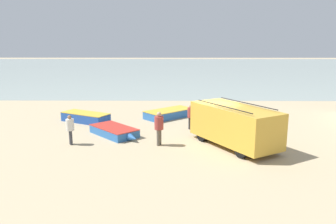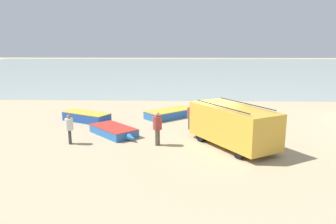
{
  "view_description": "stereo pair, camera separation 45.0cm",
  "coord_description": "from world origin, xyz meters",
  "px_view_note": "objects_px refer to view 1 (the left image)",
  "views": [
    {
      "loc": [
        -2.52,
        -18.51,
        5.42
      ],
      "look_at": [
        -2.74,
        2.21,
        1.0
      ],
      "focal_mm": 35.0,
      "sensor_mm": 36.0,
      "label": 1
    },
    {
      "loc": [
        -2.07,
        -18.5,
        5.42
      ],
      "look_at": [
        -2.74,
        2.21,
        1.0
      ],
      "focal_mm": 35.0,
      "sensor_mm": 36.0,
      "label": 2
    }
  ],
  "objects_px": {
    "fishing_rowboat_2": "(246,116)",
    "fishing_rowboat_3": "(170,113)",
    "fishing_rowboat_0": "(84,117)",
    "fisherman_0": "(191,114)",
    "fisherman_1": "(70,127)",
    "fisherman_2": "(159,125)",
    "fishing_rowboat_1": "(115,131)",
    "parked_van": "(234,124)"
  },
  "relations": [
    {
      "from": "fisherman_2",
      "to": "parked_van",
      "type": "bearing_deg",
      "value": -152.89
    },
    {
      "from": "fishing_rowboat_1",
      "to": "fisherman_2",
      "type": "bearing_deg",
      "value": 12.4
    },
    {
      "from": "parked_van",
      "to": "fisherman_2",
      "type": "distance_m",
      "value": 3.96
    },
    {
      "from": "fisherman_1",
      "to": "fishing_rowboat_2",
      "type": "bearing_deg",
      "value": -179.27
    },
    {
      "from": "fishing_rowboat_2",
      "to": "fisherman_2",
      "type": "xyz_separation_m",
      "value": [
        -5.94,
        -5.75,
        0.77
      ]
    },
    {
      "from": "fishing_rowboat_1",
      "to": "fisherman_0",
      "type": "relative_size",
      "value": 2.13
    },
    {
      "from": "fishing_rowboat_0",
      "to": "fisherman_0",
      "type": "relative_size",
      "value": 2.55
    },
    {
      "from": "fishing_rowboat_0",
      "to": "fisherman_2",
      "type": "distance_m",
      "value": 7.65
    },
    {
      "from": "fishing_rowboat_0",
      "to": "fisherman_1",
      "type": "xyz_separation_m",
      "value": [
        0.67,
        -5.22,
        0.65
      ]
    },
    {
      "from": "fishing_rowboat_0",
      "to": "fishing_rowboat_1",
      "type": "height_order",
      "value": "fishing_rowboat_0"
    },
    {
      "from": "fishing_rowboat_0",
      "to": "fishing_rowboat_1",
      "type": "bearing_deg",
      "value": 156.49
    },
    {
      "from": "parked_van",
      "to": "fishing_rowboat_0",
      "type": "height_order",
      "value": "parked_van"
    },
    {
      "from": "fishing_rowboat_2",
      "to": "fishing_rowboat_3",
      "type": "height_order",
      "value": "fishing_rowboat_2"
    },
    {
      "from": "fishing_rowboat_0",
      "to": "fisherman_0",
      "type": "bearing_deg",
      "value": -167.41
    },
    {
      "from": "fisherman_0",
      "to": "fisherman_2",
      "type": "distance_m",
      "value": 3.81
    },
    {
      "from": "fishing_rowboat_1",
      "to": "fisherman_2",
      "type": "relative_size",
      "value": 1.87
    },
    {
      "from": "fishing_rowboat_0",
      "to": "fisherman_1",
      "type": "height_order",
      "value": "fisherman_1"
    },
    {
      "from": "fishing_rowboat_2",
      "to": "fisherman_2",
      "type": "distance_m",
      "value": 8.3
    },
    {
      "from": "fishing_rowboat_2",
      "to": "fishing_rowboat_0",
      "type": "bearing_deg",
      "value": 154.04
    },
    {
      "from": "parked_van",
      "to": "fisherman_1",
      "type": "relative_size",
      "value": 3.4
    },
    {
      "from": "fishing_rowboat_3",
      "to": "fisherman_1",
      "type": "bearing_deg",
      "value": -170.02
    },
    {
      "from": "fishing_rowboat_3",
      "to": "fisherman_0",
      "type": "height_order",
      "value": "fisherman_0"
    },
    {
      "from": "fishing_rowboat_1",
      "to": "fishing_rowboat_2",
      "type": "xyz_separation_m",
      "value": [
        8.63,
        3.89,
        0.07
      ]
    },
    {
      "from": "parked_van",
      "to": "fisherman_1",
      "type": "height_order",
      "value": "parked_van"
    },
    {
      "from": "fisherman_0",
      "to": "fishing_rowboat_2",
      "type": "bearing_deg",
      "value": 154.88
    },
    {
      "from": "parked_van",
      "to": "fisherman_1",
      "type": "bearing_deg",
      "value": 57.99
    },
    {
      "from": "fishing_rowboat_3",
      "to": "fishing_rowboat_0",
      "type": "bearing_deg",
      "value": 152.2
    },
    {
      "from": "fishing_rowboat_2",
      "to": "fishing_rowboat_3",
      "type": "relative_size",
      "value": 1.12
    },
    {
      "from": "fisherman_0",
      "to": "fishing_rowboat_1",
      "type": "bearing_deg",
      "value": -38.59
    },
    {
      "from": "fisherman_1",
      "to": "fishing_rowboat_1",
      "type": "bearing_deg",
      "value": -166.72
    },
    {
      "from": "fishing_rowboat_2",
      "to": "fishing_rowboat_3",
      "type": "xyz_separation_m",
      "value": [
        -5.36,
        0.99,
        -0.03
      ]
    },
    {
      "from": "parked_van",
      "to": "fishing_rowboat_1",
      "type": "xyz_separation_m",
      "value": [
        -6.65,
        1.94,
        -0.93
      ]
    },
    {
      "from": "fishing_rowboat_2",
      "to": "fisherman_1",
      "type": "xyz_separation_m",
      "value": [
        -10.72,
        -5.67,
        0.65
      ]
    },
    {
      "from": "fishing_rowboat_2",
      "to": "fisherman_2",
      "type": "bearing_deg",
      "value": -164.11
    },
    {
      "from": "fishing_rowboat_2",
      "to": "fishing_rowboat_3",
      "type": "bearing_deg",
      "value": 141.33
    },
    {
      "from": "fisherman_1",
      "to": "parked_van",
      "type": "bearing_deg",
      "value": 151.77
    },
    {
      "from": "parked_van",
      "to": "fishing_rowboat_1",
      "type": "height_order",
      "value": "parked_van"
    },
    {
      "from": "fishing_rowboat_1",
      "to": "fisherman_2",
      "type": "distance_m",
      "value": 3.38
    },
    {
      "from": "fisherman_2",
      "to": "fisherman_0",
      "type": "bearing_deg",
      "value": -91.34
    },
    {
      "from": "fishing_rowboat_3",
      "to": "fisherman_0",
      "type": "relative_size",
      "value": 2.5
    },
    {
      "from": "fisherman_0",
      "to": "fisherman_1",
      "type": "relative_size",
      "value": 0.99
    },
    {
      "from": "fishing_rowboat_3",
      "to": "fisherman_0",
      "type": "distance_m",
      "value": 3.73
    }
  ]
}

